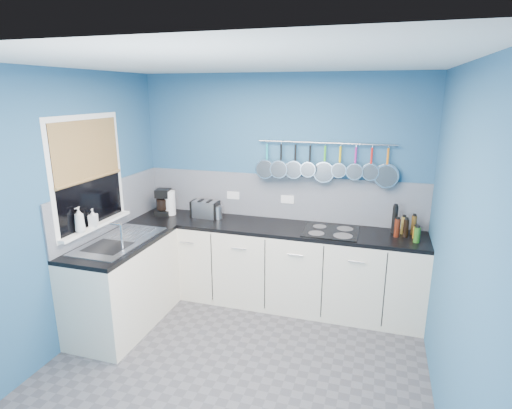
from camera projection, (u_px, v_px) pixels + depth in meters
The scene contains 44 objects.
floor at pixel (236, 366), 3.58m from camera, with size 3.20×3.00×0.02m, color #47474C.
ceiling at pixel (232, 61), 2.91m from camera, with size 3.20×3.00×0.02m, color white.
wall_back at pixel (280, 188), 4.64m from camera, with size 3.20×0.02×2.50m, color #28577C.
wall_front at pixel (121, 332), 1.85m from camera, with size 3.20×0.02×2.50m, color #28577C.
wall_left at pixel (67, 212), 3.70m from camera, with size 0.02×3.00×2.50m, color #28577C.
wall_right at pixel (457, 251), 2.79m from camera, with size 0.02×3.00×2.50m, color #28577C.
backsplash_back at pixel (279, 197), 4.65m from camera, with size 3.20×0.02×0.50m, color #979BA7.
backsplash_left at pixel (111, 206), 4.27m from camera, with size 0.02×1.80×0.50m, color #979BA7.
cabinet_run_back at pixel (272, 265), 4.57m from camera, with size 3.20×0.60×0.86m, color beige.
worktop_back at pixel (272, 227), 4.45m from camera, with size 3.20×0.60×0.04m, color black.
cabinet_run_left at pixel (124, 285), 4.11m from camera, with size 0.60×1.20×0.86m, color beige.
worktop_left at pixel (120, 243), 3.99m from camera, with size 0.60×1.20×0.04m, color black.
window_frame at pixel (88, 174), 3.89m from camera, with size 0.01×1.00×1.10m, color white.
window_glass at pixel (89, 174), 3.89m from camera, with size 0.01×0.90×1.00m, color black.
bamboo_blind at pixel (87, 150), 3.82m from camera, with size 0.01×0.90×0.55m, color #987E4E.
window_sill at pixel (96, 225), 4.02m from camera, with size 0.10×0.98×0.03m, color white.
sink_unit at pixel (119, 241), 3.98m from camera, with size 0.50×0.95×0.01m, color silver.
mixer_tap at pixel (122, 236), 3.74m from camera, with size 0.12×0.08×0.26m, color silver, non-canonical shape.
socket_left at pixel (233, 195), 4.79m from camera, with size 0.15×0.01×0.09m, color white.
socket_right at pixel (288, 199), 4.61m from camera, with size 0.15×0.01×0.09m, color white.
pot_rail at pixel (325, 143), 4.30m from camera, with size 0.02×0.02×1.45m, color silver.
soap_bottle_a at pixel (79, 220), 3.75m from camera, with size 0.09×0.09×0.24m, color white.
soap_bottle_b at pixel (93, 218), 3.93m from camera, with size 0.08×0.08×0.17m, color white.
paper_towel at pixel (170, 203), 4.81m from camera, with size 0.13×0.13×0.28m, color white.
coffee_maker at pixel (163, 202), 4.81m from camera, with size 0.17×0.19×0.30m, color black, non-canonical shape.
toaster at pixel (205, 209), 4.72m from camera, with size 0.29×0.17×0.19m, color silver.
canister at pixel (218, 212), 4.67m from camera, with size 0.10×0.10×0.15m, color silver.
hob at pixel (331, 232), 4.23m from camera, with size 0.55×0.48×0.01m, color black.
pan_0 at pixel (267, 159), 4.53m from camera, with size 0.21×0.11×0.40m, color silver, non-canonical shape.
pan_1 at pixel (281, 159), 4.48m from camera, with size 0.20×0.13×0.39m, color silver, non-canonical shape.
pan_2 at pixel (295, 160), 4.43m from camera, with size 0.20×0.10×0.39m, color silver, non-canonical shape.
pan_3 at pixel (310, 159), 4.39m from camera, with size 0.17×0.13×0.36m, color silver, non-canonical shape.
pan_4 at pixel (324, 163), 4.35m from camera, with size 0.23×0.07×0.42m, color silver, non-canonical shape.
pan_5 at pixel (340, 160), 4.30m from camera, with size 0.16×0.10×0.35m, color silver, non-canonical shape.
pan_6 at pixel (355, 162), 4.25m from camera, with size 0.17×0.09×0.36m, color silver, non-canonical shape.
pan_7 at pixel (371, 163), 4.21m from camera, with size 0.18×0.07×0.37m, color silver, non-canonical shape.
pan_8 at pixel (387, 167), 4.17m from camera, with size 0.24×0.06×0.43m, color silver, non-canonical shape.
condiment_0 at pixel (414, 225), 4.14m from camera, with size 0.05×0.05×0.20m, color brown.
condiment_1 at pixel (403, 225), 4.16m from camera, with size 0.05×0.05×0.18m, color olive.
condiment_2 at pixel (395, 220), 4.17m from camera, with size 0.06×0.06×0.29m, color black.
condiment_3 at pixel (416, 232), 4.05m from camera, with size 0.07×0.07×0.12m, color #8C5914.
condiment_4 at pixel (406, 228), 4.07m from camera, with size 0.05×0.05×0.18m, color black.
condiment_5 at pixel (397, 228), 4.08m from camera, with size 0.05×0.05×0.18m, color #4C190C.
condiment_6 at pixel (417, 235), 3.93m from camera, with size 0.06×0.06×0.15m, color #265919.
Camera 1 is at (1.06, -2.90, 2.30)m, focal length 28.80 mm.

